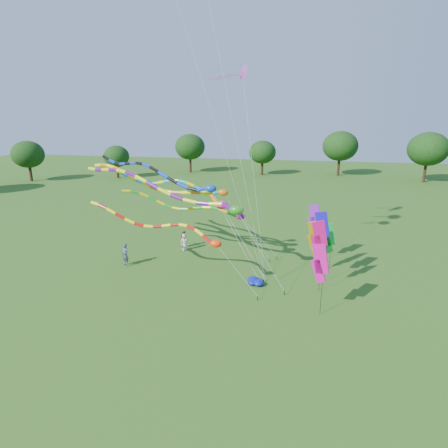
% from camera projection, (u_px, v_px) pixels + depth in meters
% --- Properties ---
extents(ground, '(160.00, 160.00, 0.00)m').
position_uv_depth(ground, '(218.00, 310.00, 23.14)').
color(ground, '#215115').
rests_on(ground, ground).
extents(tree_ring, '(121.85, 116.36, 9.71)m').
position_uv_depth(tree_ring, '(154.00, 233.00, 19.82)').
color(tree_ring, '#382314').
rests_on(tree_ring, ground).
extents(tube_kite_red, '(12.53, 2.60, 6.01)m').
position_uv_depth(tube_kite_red, '(168.00, 228.00, 26.00)').
color(tube_kite_red, black).
rests_on(tube_kite_red, ground).
extents(tube_kite_orange, '(15.59, 5.75, 8.15)m').
position_uv_depth(tube_kite_orange, '(169.00, 188.00, 29.75)').
color(tube_kite_orange, black).
rests_on(tube_kite_orange, ground).
extents(tube_kite_purple, '(16.85, 6.10, 8.22)m').
position_uv_depth(tube_kite_purple, '(171.00, 191.00, 27.69)').
color(tube_kite_purple, black).
rests_on(tube_kite_purple, ground).
extents(tube_kite_blue, '(14.60, 6.29, 8.64)m').
position_uv_depth(tube_kite_blue, '(162.00, 175.00, 29.58)').
color(tube_kite_blue, black).
rests_on(tube_kite_blue, ground).
extents(tube_kite_cyan, '(12.72, 1.22, 7.93)m').
position_uv_depth(tube_kite_cyan, '(182.00, 186.00, 29.63)').
color(tube_kite_cyan, black).
rests_on(tube_kite_cyan, ground).
extents(tube_kite_green, '(12.73, 1.08, 6.18)m').
position_uv_depth(tube_kite_green, '(197.00, 208.00, 30.80)').
color(tube_kite_green, black).
rests_on(tube_kite_green, ground).
extents(delta_kite_high_c, '(4.48, 3.49, 15.00)m').
position_uv_depth(delta_kite_high_c, '(242.00, 73.00, 25.35)').
color(delta_kite_high_c, black).
rests_on(delta_kite_high_c, ground).
extents(banner_pole_orange, '(1.11, 0.49, 4.26)m').
position_uv_depth(banner_pole_orange, '(314.00, 236.00, 27.54)').
color(banner_pole_orange, black).
rests_on(banner_pole_orange, ground).
extents(banner_pole_green, '(1.12, 0.47, 3.73)m').
position_uv_depth(banner_pole_green, '(329.00, 238.00, 28.78)').
color(banner_pole_green, black).
rests_on(banner_pole_green, ground).
extents(banner_pole_magenta_b, '(1.15, 0.36, 5.07)m').
position_uv_depth(banner_pole_magenta_b, '(319.00, 238.00, 24.61)').
color(banner_pole_magenta_b, black).
rests_on(banner_pole_magenta_b, ground).
extents(banner_pole_magenta_a, '(1.10, 0.54, 4.53)m').
position_uv_depth(banner_pole_magenta_a, '(320.00, 263.00, 21.89)').
color(banner_pole_magenta_a, black).
rests_on(banner_pole_magenta_a, ground).
extents(banner_pole_violet, '(1.13, 0.41, 4.91)m').
position_uv_depth(banner_pole_violet, '(315.00, 220.00, 29.59)').
color(banner_pole_violet, black).
rests_on(banner_pole_violet, ground).
extents(banner_pole_blue_b, '(1.13, 0.44, 5.26)m').
position_uv_depth(banner_pole_blue_b, '(322.00, 229.00, 26.06)').
color(banner_pole_blue_b, black).
rests_on(banner_pole_blue_b, ground).
extents(blue_nylon_heap, '(1.30, 1.28, 0.44)m').
position_uv_depth(blue_nylon_heap, '(257.00, 280.00, 26.96)').
color(blue_nylon_heap, '#0C1B9F').
rests_on(blue_nylon_heap, ground).
extents(person_a, '(0.89, 0.83, 1.53)m').
position_uv_depth(person_a, '(185.00, 242.00, 33.15)').
color(person_a, beige).
rests_on(person_a, ground).
extents(person_b, '(0.80, 0.70, 1.85)m').
position_uv_depth(person_b, '(125.00, 255.00, 29.73)').
color(person_b, '#43485E').
rests_on(person_b, ground).
extents(person_c, '(0.88, 0.95, 1.56)m').
position_uv_depth(person_c, '(184.00, 239.00, 33.88)').
color(person_c, '#923537').
rests_on(person_c, ground).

